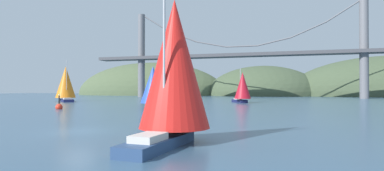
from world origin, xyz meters
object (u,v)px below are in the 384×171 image
object	(u,v)px
sailboat_blue_spinnaker	(153,86)
channel_buoy	(59,107)
sailboat_orange_sail	(66,83)
sailboat_crimson_sail	(242,87)
sailboat_red_spinnaker	(174,67)

from	to	relation	value
sailboat_blue_spinnaker	channel_buoy	size ratio (longest dim) A/B	2.77
sailboat_orange_sail	sailboat_crimson_sail	bearing A→B (deg)	5.89
sailboat_crimson_sail	sailboat_blue_spinnaker	bearing A→B (deg)	-112.37
channel_buoy	sailboat_red_spinnaker	bearing A→B (deg)	-40.45
channel_buoy	sailboat_orange_sail	bearing A→B (deg)	126.97
sailboat_red_spinnaker	sailboat_crimson_sail	distance (m)	55.25
sailboat_crimson_sail	channel_buoy	world-z (taller)	sailboat_crimson_sail
sailboat_orange_sail	sailboat_red_spinnaker	world-z (taller)	sailboat_orange_sail
sailboat_orange_sail	sailboat_crimson_sail	world-z (taller)	sailboat_orange_sail
sailboat_orange_sail	sailboat_blue_spinnaker	bearing A→B (deg)	-32.48
sailboat_crimson_sail	sailboat_red_spinnaker	bearing A→B (deg)	-86.90
sailboat_crimson_sail	channel_buoy	xyz separation A→B (m)	(-25.10, -31.21, -3.39)
sailboat_red_spinnaker	sailboat_crimson_sail	bearing A→B (deg)	93.10
sailboat_crimson_sail	channel_buoy	size ratio (longest dim) A/B	3.07
sailboat_orange_sail	channel_buoy	world-z (taller)	sailboat_orange_sail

